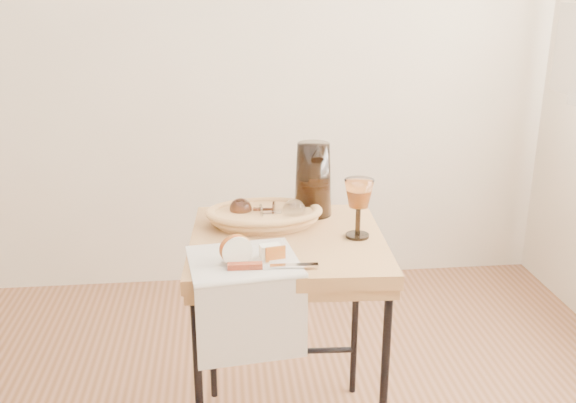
{
  "coord_description": "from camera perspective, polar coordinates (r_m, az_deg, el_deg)",
  "views": [
    {
      "loc": [
        0.17,
        -1.26,
        1.46
      ],
      "look_at": [
        0.36,
        0.49,
        0.86
      ],
      "focal_mm": 39.69,
      "sensor_mm": 36.0,
      "label": 1
    }
  ],
  "objects": [
    {
      "name": "bread_basket",
      "position": [
        2.01,
        -2.14,
        -1.4
      ],
      "size": [
        0.33,
        0.22,
        0.05
      ],
      "primitive_type": null,
      "rotation": [
        0.0,
        0.0,
        -0.0
      ],
      "color": "#AD7940",
      "rests_on": "side_table"
    },
    {
      "name": "tea_towel",
      "position": [
        1.76,
        -4.02,
        -5.31
      ],
      "size": [
        0.33,
        0.3,
        0.01
      ],
      "primitive_type": "cube",
      "rotation": [
        0.0,
        0.0,
        0.12
      ],
      "color": "white",
      "rests_on": "side_table"
    },
    {
      "name": "side_table",
      "position": [
        2.09,
        -0.06,
        -12.67
      ],
      "size": [
        0.61,
        0.61,
        0.74
      ],
      "primitive_type": null,
      "rotation": [
        0.0,
        0.0,
        -0.05
      ],
      "color": "olive",
      "rests_on": "floor"
    },
    {
      "name": "wine_goblet",
      "position": [
        1.9,
        6.32,
        -0.61
      ],
      "size": [
        0.11,
        0.11,
        0.18
      ],
      "primitive_type": null,
      "rotation": [
        0.0,
        0.0,
        0.21
      ],
      "color": "white",
      "rests_on": "side_table"
    },
    {
      "name": "pitcher",
      "position": [
        2.07,
        2.26,
        2.0
      ],
      "size": [
        0.19,
        0.26,
        0.28
      ],
      "primitive_type": null,
      "rotation": [
        0.0,
        0.0,
        -0.11
      ],
      "color": "black",
      "rests_on": "side_table"
    },
    {
      "name": "apple_half",
      "position": [
        1.72,
        -4.75,
        -4.23
      ],
      "size": [
        0.1,
        0.07,
        0.08
      ],
      "primitive_type": "ellipsoid",
      "rotation": [
        0.0,
        0.0,
        0.25
      ],
      "color": "#B01400",
      "rests_on": "tea_towel"
    },
    {
      "name": "apple_wedge",
      "position": [
        1.76,
        -1.61,
        -4.46
      ],
      "size": [
        0.06,
        0.04,
        0.04
      ],
      "primitive_type": "cube",
      "rotation": [
        0.0,
        0.0,
        0.21
      ],
      "color": "white",
      "rests_on": "tea_towel"
    },
    {
      "name": "table_knife",
      "position": [
        1.7,
        -1.7,
        -5.69
      ],
      "size": [
        0.24,
        0.03,
        0.02
      ],
      "primitive_type": null,
      "rotation": [
        0.0,
        0.0,
        -0.03
      ],
      "color": "silver",
      "rests_on": "tea_towel"
    },
    {
      "name": "goblet_lying_b",
      "position": [
        1.99,
        -0.73,
        -0.92
      ],
      "size": [
        0.13,
        0.08,
        0.07
      ],
      "primitive_type": null,
      "rotation": [
        0.0,
        0.0,
        0.09
      ],
      "color": "white",
      "rests_on": "bread_basket"
    },
    {
      "name": "goblet_lying_a",
      "position": [
        2.01,
        -2.99,
        -0.71
      ],
      "size": [
        0.13,
        0.09,
        0.07
      ],
      "primitive_type": null,
      "rotation": [
        0.0,
        0.0,
        2.96
      ],
      "color": "brown",
      "rests_on": "bread_basket"
    },
    {
      "name": "wall_back",
      "position": [
        3.07,
        -9.76,
        16.49
      ],
      "size": [
        3.6,
        0.0,
        2.7
      ],
      "primitive_type": "cube",
      "color": "#C3B19A",
      "rests_on": "ground"
    }
  ]
}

